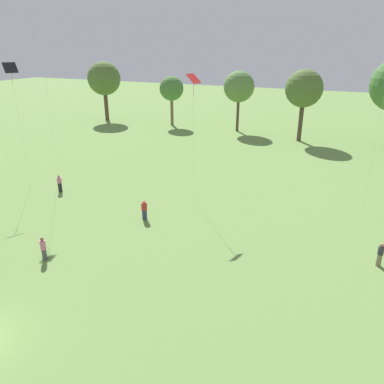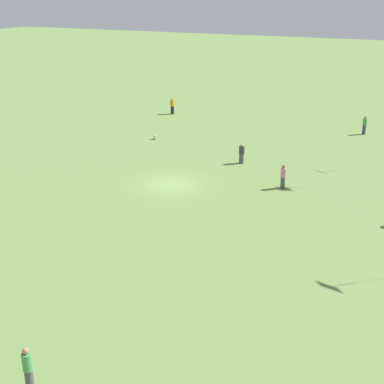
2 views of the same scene
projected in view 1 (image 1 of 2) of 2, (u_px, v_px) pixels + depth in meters
tree_0 at (104, 79)px, 69.51m from camera, size 6.09×6.09×10.84m
tree_1 at (172, 89)px, 65.61m from camera, size 4.22×4.22×8.61m
tree_2 at (239, 87)px, 60.80m from camera, size 5.02×5.02×9.81m
tree_3 at (304, 89)px, 54.26m from camera, size 5.41×5.41×10.45m
person_1 at (60, 184)px, 37.06m from camera, size 0.45×0.45×1.75m
person_2 at (144, 210)px, 31.22m from camera, size 0.48×0.48×1.73m
person_7 at (380, 255)px, 24.61m from camera, size 0.44×0.44×1.67m
person_8 at (43, 249)px, 25.30m from camera, size 0.48×0.48×1.70m
kite_1 at (194, 82)px, 31.33m from camera, size 1.06×1.26×11.44m
kite_4 at (11, 71)px, 34.56m from camera, size 1.19×1.38×12.18m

